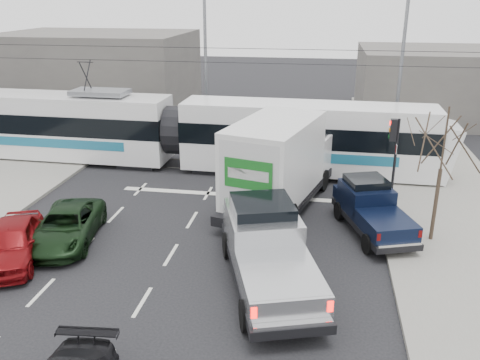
% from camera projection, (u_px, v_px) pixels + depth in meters
% --- Properties ---
extents(ground, '(120.00, 120.00, 0.00)m').
position_uv_depth(ground, '(218.00, 259.00, 17.83)').
color(ground, black).
rests_on(ground, ground).
extents(rails, '(60.00, 1.60, 0.03)m').
position_uv_depth(rails, '(256.00, 168.00, 27.08)').
color(rails, '#33302D').
rests_on(rails, ground).
extents(building_left, '(14.00, 10.00, 6.00)m').
position_uv_depth(building_left, '(98.00, 73.00, 39.29)').
color(building_left, '#635E59').
rests_on(building_left, ground).
extents(building_right, '(12.00, 10.00, 5.00)m').
position_uv_depth(building_right, '(443.00, 84.00, 37.37)').
color(building_right, '#635E59').
rests_on(building_right, ground).
extents(bare_tree, '(2.40, 2.40, 5.00)m').
position_uv_depth(bare_tree, '(444.00, 145.00, 17.68)').
color(bare_tree, '#47382B').
rests_on(bare_tree, ground).
extents(traffic_signal, '(0.44, 0.44, 3.60)m').
position_uv_depth(traffic_signal, '(394.00, 142.00, 21.91)').
color(traffic_signal, black).
rests_on(traffic_signal, ground).
extents(street_lamp_near, '(2.38, 0.25, 9.00)m').
position_uv_depth(street_lamp_near, '(398.00, 64.00, 27.91)').
color(street_lamp_near, slate).
rests_on(street_lamp_near, ground).
extents(street_lamp_far, '(2.38, 0.25, 9.00)m').
position_uv_depth(street_lamp_far, '(203.00, 56.00, 31.51)').
color(street_lamp_far, slate).
rests_on(street_lamp_far, ground).
extents(catenary, '(60.00, 0.20, 7.00)m').
position_uv_depth(catenary, '(256.00, 96.00, 25.75)').
color(catenary, black).
rests_on(catenary, ground).
extents(tram, '(26.48, 3.24, 5.39)m').
position_uv_depth(tram, '(176.00, 131.00, 26.81)').
color(tram, white).
rests_on(tram, ground).
extents(silver_pickup, '(4.13, 6.99, 2.41)m').
position_uv_depth(silver_pickup, '(267.00, 246.00, 16.14)').
color(silver_pickup, black).
rests_on(silver_pickup, ground).
extents(box_truck, '(4.69, 8.33, 3.95)m').
position_uv_depth(box_truck, '(280.00, 164.00, 21.57)').
color(box_truck, black).
rests_on(box_truck, ground).
extents(navy_pickup, '(3.12, 4.98, 1.97)m').
position_uv_depth(navy_pickup, '(371.00, 208.00, 19.61)').
color(navy_pickup, black).
rests_on(navy_pickup, ground).
extents(green_car, '(2.86, 4.83, 1.26)m').
position_uv_depth(green_car, '(66.00, 226.00, 18.86)').
color(green_car, black).
rests_on(green_car, ground).
extents(red_car, '(3.05, 4.52, 1.43)m').
position_uv_depth(red_car, '(12.00, 242.00, 17.45)').
color(red_car, maroon).
rests_on(red_car, ground).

